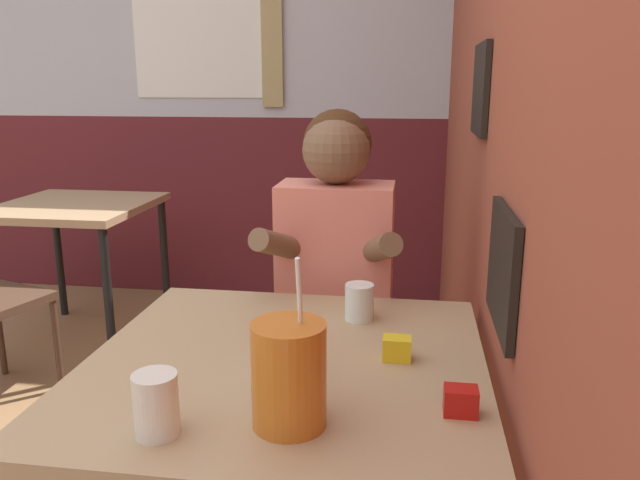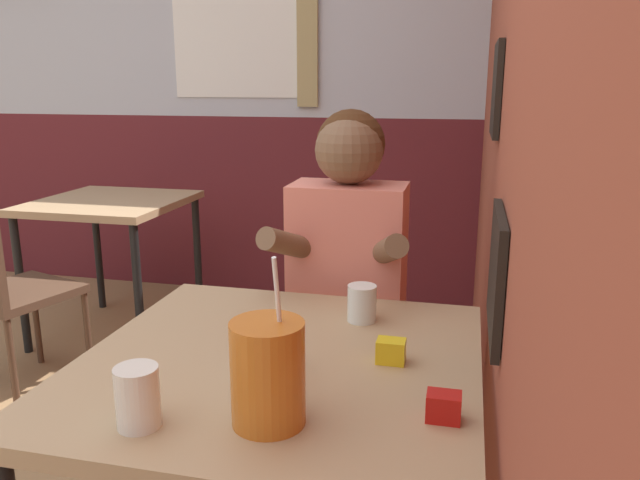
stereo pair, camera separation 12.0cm
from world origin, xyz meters
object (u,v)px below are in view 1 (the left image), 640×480
background_table (75,220)px  person_seated (335,302)px  cocktail_pitcher (289,375)px  main_table (286,390)px

background_table → person_seated: person_seated is taller
background_table → cocktail_pitcher: bearing=-52.0°
person_seated → cocktail_pitcher: bearing=-88.3°
main_table → person_seated: bearing=86.8°
background_table → cocktail_pitcher: 2.36m
main_table → person_seated: person_seated is taller
main_table → person_seated: (0.03, 0.60, -0.01)m
background_table → person_seated: size_ratio=0.60×
main_table → background_table: size_ratio=1.16×
main_table → cocktail_pitcher: cocktail_pitcher is taller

